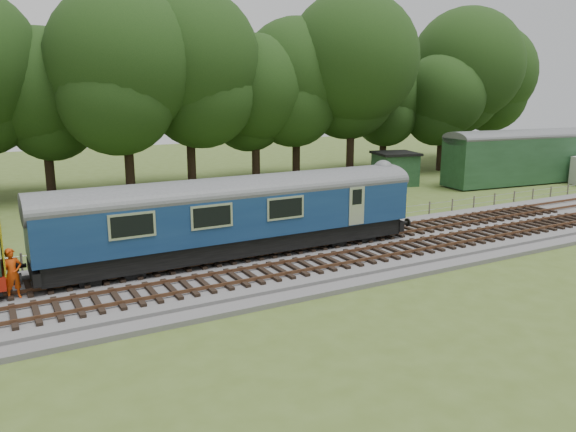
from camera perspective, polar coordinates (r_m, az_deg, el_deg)
ground at (r=27.99m, az=5.29°, el=-4.07°), size 120.00×120.00×0.00m
ballast at (r=27.94m, az=5.30°, el=-3.73°), size 70.00×7.00×0.35m
track_north at (r=29.00m, az=3.76°, el=-2.59°), size 67.20×2.40×0.21m
track_south at (r=26.63m, az=7.25°, el=-4.08°), size 67.20×2.40×0.21m
fence at (r=31.67m, az=0.72°, el=-2.02°), size 64.00×0.12×1.00m
tree_line at (r=47.33m, az=-9.82°, el=2.77°), size 70.00×8.00×18.00m
dmu_railcar at (r=26.23m, az=-5.17°, el=0.66°), size 18.05×2.86×3.88m
worker at (r=23.57m, az=-26.20°, el=-5.27°), size 0.80×0.61×1.95m
parked_coach at (r=53.98m, az=23.86°, el=5.85°), size 18.13×5.02×4.58m
shed at (r=49.23m, az=10.82°, el=4.79°), size 4.15×4.15×2.81m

